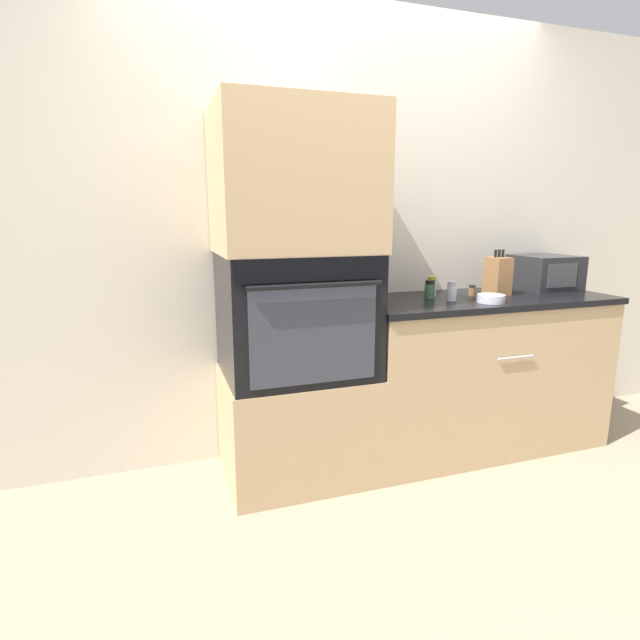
% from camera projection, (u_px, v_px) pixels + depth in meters
% --- Properties ---
extents(ground_plane, '(12.00, 12.00, 0.00)m').
position_uv_depth(ground_plane, '(385.00, 488.00, 2.55)').
color(ground_plane, gray).
extents(wall_back, '(8.00, 0.05, 2.50)m').
position_uv_depth(wall_back, '(343.00, 236.00, 2.88)').
color(wall_back, beige).
rests_on(wall_back, ground_plane).
extents(oven_cabinet_base, '(0.76, 0.60, 0.57)m').
position_uv_depth(oven_cabinet_base, '(297.00, 423.00, 2.65)').
color(oven_cabinet_base, tan).
rests_on(oven_cabinet_base, ground_plane).
extents(wall_oven, '(0.73, 0.64, 0.62)m').
position_uv_depth(wall_oven, '(296.00, 314.00, 2.53)').
color(wall_oven, black).
rests_on(wall_oven, oven_cabinet_base).
extents(oven_cabinet_upper, '(0.76, 0.60, 0.69)m').
position_uv_depth(oven_cabinet_upper, '(295.00, 181.00, 2.39)').
color(oven_cabinet_upper, tan).
rests_on(oven_cabinet_upper, wall_oven).
extents(counter_unit, '(1.51, 0.63, 0.91)m').
position_uv_depth(counter_unit, '(477.00, 372.00, 2.97)').
color(counter_unit, tan).
rests_on(counter_unit, ground_plane).
extents(microwave, '(0.35, 0.33, 0.21)m').
position_uv_depth(microwave, '(545.00, 272.00, 3.14)').
color(microwave, '#232326').
rests_on(microwave, counter_unit).
extents(knife_block, '(0.10, 0.14, 0.26)m').
position_uv_depth(knife_block, '(498.00, 276.00, 2.92)').
color(knife_block, olive).
rests_on(knife_block, counter_unit).
extents(bowl, '(0.14, 0.14, 0.04)m').
position_uv_depth(bowl, '(491.00, 299.00, 2.67)').
color(bowl, silver).
rests_on(bowl, counter_unit).
extents(condiment_jar_near, '(0.04, 0.04, 0.06)m').
position_uv_depth(condiment_jar_near, '(472.00, 290.00, 2.91)').
color(condiment_jar_near, brown).
rests_on(condiment_jar_near, counter_unit).
extents(condiment_jar_mid, '(0.06, 0.06, 0.10)m').
position_uv_depth(condiment_jar_mid, '(430.00, 289.00, 2.81)').
color(condiment_jar_mid, '#427047').
rests_on(condiment_jar_mid, counter_unit).
extents(condiment_jar_far, '(0.05, 0.05, 0.11)m').
position_uv_depth(condiment_jar_far, '(432.00, 286.00, 2.89)').
color(condiment_jar_far, silver).
rests_on(condiment_jar_far, counter_unit).
extents(condiment_jar_back, '(0.05, 0.05, 0.11)m').
position_uv_depth(condiment_jar_back, '(452.00, 291.00, 2.72)').
color(condiment_jar_back, silver).
rests_on(condiment_jar_back, counter_unit).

